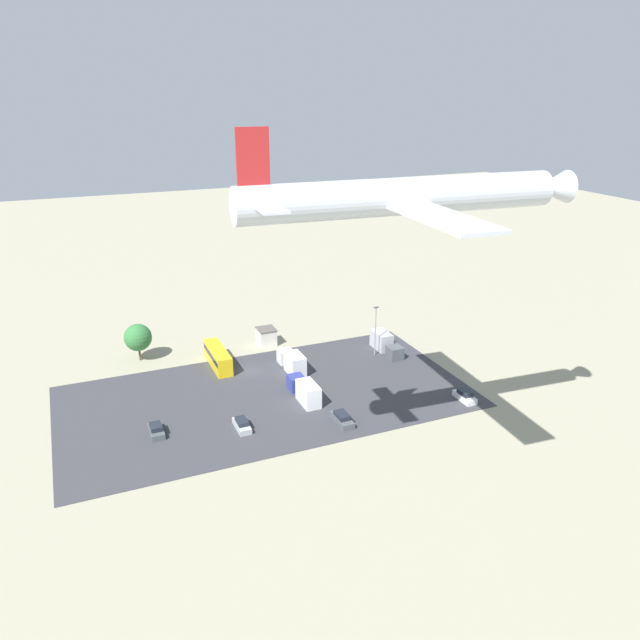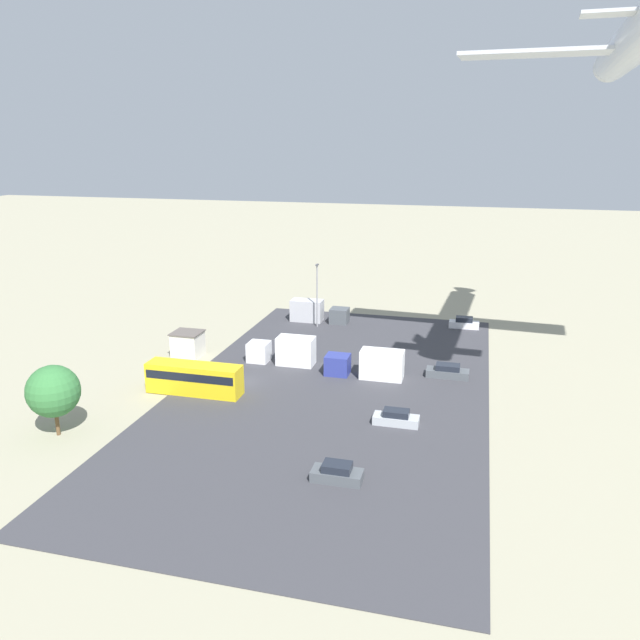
{
  "view_description": "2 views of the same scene",
  "coord_description": "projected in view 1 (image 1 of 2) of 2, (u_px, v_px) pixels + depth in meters",
  "views": [
    {
      "loc": [
        26.26,
        93.12,
        45.45
      ],
      "look_at": [
        -3.33,
        23.5,
        16.99
      ],
      "focal_mm": 35.0,
      "sensor_mm": 36.0,
      "label": 1
    },
    {
      "loc": [
        60.73,
        24.5,
        26.24
      ],
      "look_at": [
        -4.9,
        7.54,
        6.52
      ],
      "focal_mm": 35.0,
      "sensor_mm": 36.0,
      "label": 2
    }
  ],
  "objects": [
    {
      "name": "parked_car_2",
      "position": [
        156.0,
        430.0,
        86.38
      ],
      "size": [
        1.84,
        4.09,
        1.51
      ],
      "rotation": [
        0.0,
        0.0,
        3.14
      ],
      "color": "#4C5156",
      "rests_on": "ground"
    },
    {
      "name": "ground_plane",
      "position": [
        248.0,
        371.0,
        105.83
      ],
      "size": [
        400.0,
        400.0,
        0.0
      ],
      "primitive_type": "plane",
      "color": "gray"
    },
    {
      "name": "parked_car_0",
      "position": [
        242.0,
        425.0,
        87.84
      ],
      "size": [
        1.71,
        4.34,
        1.44
      ],
      "rotation": [
        0.0,
        0.0,
        3.14
      ],
      "color": "#ADB2B7",
      "rests_on": "ground"
    },
    {
      "name": "parking_lot_surface",
      "position": [
        267.0,
        397.0,
        97.17
      ],
      "size": [
        62.38,
        33.06,
        0.08
      ],
      "color": "#38383D",
      "rests_on": "ground"
    },
    {
      "name": "parked_truck_2",
      "position": [
        385.0,
        344.0,
        113.24
      ],
      "size": [
        2.49,
        8.63,
        3.19
      ],
      "color": "#4C5156",
      "rests_on": "ground"
    },
    {
      "name": "bus",
      "position": [
        218.0,
        357.0,
        107.11
      ],
      "size": [
        2.56,
        10.32,
        3.24
      ],
      "color": "gold",
      "rests_on": "ground"
    },
    {
      "name": "airplane",
      "position": [
        413.0,
        196.0,
        64.62
      ],
      "size": [
        38.56,
        31.84,
        9.15
      ],
      "rotation": [
        0.0,
        0.0,
        1.51
      ],
      "color": "silver"
    },
    {
      "name": "parked_truck_1",
      "position": [
        292.0,
        362.0,
        105.57
      ],
      "size": [
        2.5,
        8.19,
        3.39
      ],
      "rotation": [
        0.0,
        0.0,
        3.14
      ],
      "color": "silver",
      "rests_on": "ground"
    },
    {
      "name": "parked_car_1",
      "position": [
        465.0,
        396.0,
        95.82
      ],
      "size": [
        1.76,
        4.22,
        1.59
      ],
      "color": "silver",
      "rests_on": "ground"
    },
    {
      "name": "light_pole_lot_centre",
      "position": [
        375.0,
        329.0,
        110.32
      ],
      "size": [
        0.9,
        0.28,
        9.19
      ],
      "color": "gray",
      "rests_on": "ground"
    },
    {
      "name": "parked_truck_0",
      "position": [
        305.0,
        391.0,
        95.73
      ],
      "size": [
        2.4,
        8.93,
        3.28
      ],
      "rotation": [
        0.0,
        0.0,
        3.14
      ],
      "color": "navy",
      "rests_on": "ground"
    },
    {
      "name": "parked_car_3",
      "position": [
        342.0,
        419.0,
        89.39
      ],
      "size": [
        1.89,
        4.8,
        1.51
      ],
      "color": "#4C5156",
      "rests_on": "ground"
    },
    {
      "name": "shed_building",
      "position": [
        266.0,
        336.0,
        116.32
      ],
      "size": [
        3.35,
        3.62,
        3.19
      ],
      "color": "silver",
      "rests_on": "ground"
    },
    {
      "name": "tree_near_shed",
      "position": [
        138.0,
        337.0,
        108.69
      ],
      "size": [
        4.79,
        4.79,
        6.72
      ],
      "color": "brown",
      "rests_on": "ground"
    }
  ]
}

